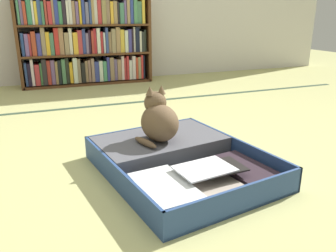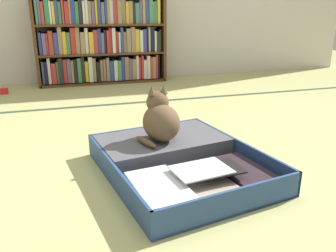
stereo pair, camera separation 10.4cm
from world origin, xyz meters
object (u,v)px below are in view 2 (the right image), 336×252
at_px(open_suitcase, 174,159).
at_px(bookshelf, 101,41).
at_px(black_cat, 160,120).
at_px(small_red_pouch, 2,91).

bearing_deg(open_suitcase, bookshelf, 91.24).
bearing_deg(black_cat, small_red_pouch, 117.69).
xyz_separation_m(black_cat, small_red_pouch, (-0.99, 1.88, -0.19)).
bearing_deg(small_red_pouch, open_suitcase, -62.83).
distance_m(bookshelf, small_red_pouch, 1.09).
height_order(open_suitcase, small_red_pouch, open_suitcase).
height_order(open_suitcase, black_cat, black_cat).
height_order(bookshelf, black_cat, bookshelf).
relative_size(open_suitcase, black_cat, 3.39).
height_order(bookshelf, open_suitcase, bookshelf).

